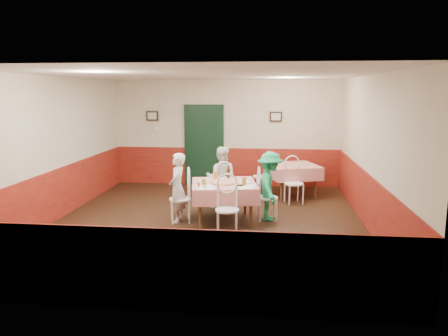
# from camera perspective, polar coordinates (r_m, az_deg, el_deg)

# --- Properties ---
(floor) EXTENTS (7.00, 7.00, 0.00)m
(floor) POSITION_cam_1_polar(r_m,az_deg,el_deg) (8.52, -2.13, -7.11)
(floor) COLOR black
(floor) RESTS_ON ground
(ceiling) EXTENTS (7.00, 7.00, 0.00)m
(ceiling) POSITION_cam_1_polar(r_m,az_deg,el_deg) (8.14, -2.26, 12.08)
(ceiling) COLOR white
(ceiling) RESTS_ON back_wall
(back_wall) EXTENTS (6.00, 0.10, 2.80)m
(back_wall) POSITION_cam_1_polar(r_m,az_deg,el_deg) (11.67, 0.32, 4.57)
(back_wall) COLOR beige
(back_wall) RESTS_ON ground
(front_wall) EXTENTS (6.00, 0.10, 2.80)m
(front_wall) POSITION_cam_1_polar(r_m,az_deg,el_deg) (4.83, -8.27, -3.31)
(front_wall) COLOR beige
(front_wall) RESTS_ON ground
(left_wall) EXTENTS (0.10, 7.00, 2.80)m
(left_wall) POSITION_cam_1_polar(r_m,az_deg,el_deg) (9.15, -21.15, 2.39)
(left_wall) COLOR beige
(left_wall) RESTS_ON ground
(right_wall) EXTENTS (0.10, 7.00, 2.80)m
(right_wall) POSITION_cam_1_polar(r_m,az_deg,el_deg) (8.32, 18.70, 1.85)
(right_wall) COLOR beige
(right_wall) RESTS_ON ground
(wainscot_back) EXTENTS (6.00, 0.03, 1.00)m
(wainscot_back) POSITION_cam_1_polar(r_m,az_deg,el_deg) (11.77, 0.31, 0.20)
(wainscot_back) COLOR maroon
(wainscot_back) RESTS_ON ground
(wainscot_front) EXTENTS (6.00, 0.03, 1.00)m
(wainscot_front) POSITION_cam_1_polar(r_m,az_deg,el_deg) (5.13, -7.97, -13.10)
(wainscot_front) COLOR maroon
(wainscot_front) RESTS_ON ground
(wainscot_left) EXTENTS (0.03, 7.00, 1.00)m
(wainscot_left) POSITION_cam_1_polar(r_m,az_deg,el_deg) (9.29, -20.72, -3.11)
(wainscot_left) COLOR maroon
(wainscot_left) RESTS_ON ground
(wainscot_right) EXTENTS (0.03, 7.00, 1.00)m
(wainscot_right) POSITION_cam_1_polar(r_m,az_deg,el_deg) (8.49, 18.26, -4.17)
(wainscot_right) COLOR maroon
(wainscot_right) RESTS_ON ground
(door) EXTENTS (0.96, 0.06, 2.10)m
(door) POSITION_cam_1_polar(r_m,az_deg,el_deg) (11.73, -2.62, 2.87)
(door) COLOR black
(door) RESTS_ON ground
(picture_left) EXTENTS (0.32, 0.03, 0.26)m
(picture_left) POSITION_cam_1_polar(r_m,az_deg,el_deg) (11.95, -9.35, 6.73)
(picture_left) COLOR black
(picture_left) RESTS_ON back_wall
(picture_right) EXTENTS (0.32, 0.03, 0.26)m
(picture_right) POSITION_cam_1_polar(r_m,az_deg,el_deg) (11.52, 6.79, 6.68)
(picture_right) COLOR black
(picture_right) RESTS_ON back_wall
(thermostat) EXTENTS (0.10, 0.03, 0.10)m
(thermostat) POSITION_cam_1_polar(r_m,az_deg,el_deg) (11.95, -8.84, 5.06)
(thermostat) COLOR white
(thermostat) RESTS_ON back_wall
(main_table) EXTENTS (1.41, 1.41, 0.77)m
(main_table) POSITION_cam_1_polar(r_m,az_deg,el_deg) (8.52, 0.00, -4.48)
(main_table) COLOR red
(main_table) RESTS_ON ground
(second_table) EXTENTS (1.41, 1.41, 0.77)m
(second_table) POSITION_cam_1_polar(r_m,az_deg,el_deg) (10.70, 8.93, -1.60)
(second_table) COLOR red
(second_table) RESTS_ON ground
(chair_left) EXTENTS (0.52, 0.52, 0.90)m
(chair_left) POSITION_cam_1_polar(r_m,az_deg,el_deg) (8.49, -5.75, -4.06)
(chair_left) COLOR white
(chair_left) RESTS_ON ground
(chair_right) EXTENTS (0.47, 0.47, 0.90)m
(chair_right) POSITION_cam_1_polar(r_m,az_deg,el_deg) (8.59, 5.68, -3.88)
(chair_right) COLOR white
(chair_right) RESTS_ON ground
(chair_far) EXTENTS (0.55, 0.55, 0.90)m
(chair_far) POSITION_cam_1_polar(r_m,az_deg,el_deg) (9.32, -0.34, -2.73)
(chair_far) COLOR white
(chair_far) RESTS_ON ground
(chair_near) EXTENTS (0.46, 0.46, 0.90)m
(chair_near) POSITION_cam_1_polar(r_m,az_deg,el_deg) (7.68, 0.42, -5.52)
(chair_near) COLOR white
(chair_near) RESTS_ON ground
(chair_second_a) EXTENTS (0.53, 0.53, 0.90)m
(chair_second_a) POSITION_cam_1_polar(r_m,az_deg,el_deg) (10.67, 4.92, -1.13)
(chair_second_a) COLOR white
(chair_second_a) RESTS_ON ground
(chair_second_b) EXTENTS (0.53, 0.53, 0.90)m
(chair_second_b) POSITION_cam_1_polar(r_m,az_deg,el_deg) (9.95, 9.14, -2.04)
(chair_second_b) COLOR white
(chair_second_b) RESTS_ON ground
(pizza) EXTENTS (0.51, 0.51, 0.03)m
(pizza) POSITION_cam_1_polar(r_m,az_deg,el_deg) (8.35, -0.08, -1.95)
(pizza) COLOR #B74723
(pizza) RESTS_ON main_table
(plate_left) EXTENTS (0.29, 0.29, 0.01)m
(plate_left) POSITION_cam_1_polar(r_m,az_deg,el_deg) (8.42, -2.94, -1.92)
(plate_left) COLOR white
(plate_left) RESTS_ON main_table
(plate_right) EXTENTS (0.29, 0.29, 0.01)m
(plate_right) POSITION_cam_1_polar(r_m,az_deg,el_deg) (8.44, 2.84, -1.89)
(plate_right) COLOR white
(plate_right) RESTS_ON main_table
(plate_far) EXTENTS (0.29, 0.29, 0.01)m
(plate_far) POSITION_cam_1_polar(r_m,az_deg,el_deg) (8.81, -0.17, -1.37)
(plate_far) COLOR white
(plate_far) RESTS_ON main_table
(glass_a) EXTENTS (0.08, 0.08, 0.13)m
(glass_a) POSITION_cam_1_polar(r_m,az_deg,el_deg) (8.16, -2.65, -1.89)
(glass_a) COLOR #BF7219
(glass_a) RESTS_ON main_table
(glass_b) EXTENTS (0.09, 0.09, 0.15)m
(glass_b) POSITION_cam_1_polar(r_m,az_deg,el_deg) (8.23, 2.63, -1.72)
(glass_b) COLOR #BF7219
(glass_b) RESTS_ON main_table
(glass_c) EXTENTS (0.09, 0.09, 0.15)m
(glass_c) POSITION_cam_1_polar(r_m,az_deg,el_deg) (8.79, -1.06, -0.96)
(glass_c) COLOR #BF7219
(glass_c) RESTS_ON main_table
(beer_bottle) EXTENTS (0.08, 0.08, 0.24)m
(beer_bottle) POSITION_cam_1_polar(r_m,az_deg,el_deg) (8.82, 0.56, -0.62)
(beer_bottle) COLOR #381C0A
(beer_bottle) RESTS_ON main_table
(shaker_a) EXTENTS (0.04, 0.04, 0.09)m
(shaker_a) POSITION_cam_1_polar(r_m,az_deg,el_deg) (7.98, -2.67, -2.30)
(shaker_a) COLOR silver
(shaker_a) RESTS_ON main_table
(shaker_b) EXTENTS (0.04, 0.04, 0.09)m
(shaker_b) POSITION_cam_1_polar(r_m,az_deg,el_deg) (7.94, -2.43, -2.37)
(shaker_b) COLOR silver
(shaker_b) RESTS_ON main_table
(shaker_c) EXTENTS (0.04, 0.04, 0.09)m
(shaker_c) POSITION_cam_1_polar(r_m,az_deg,el_deg) (8.03, -3.31, -2.24)
(shaker_c) COLOR #B23319
(shaker_c) RESTS_ON main_table
(menu_left) EXTENTS (0.41, 0.47, 0.00)m
(menu_left) POSITION_cam_1_polar(r_m,az_deg,el_deg) (8.04, -2.46, -2.53)
(menu_left) COLOR white
(menu_left) RESTS_ON main_table
(menu_right) EXTENTS (0.31, 0.41, 0.00)m
(menu_right) POSITION_cam_1_polar(r_m,az_deg,el_deg) (8.10, 2.92, -2.43)
(menu_right) COLOR white
(menu_right) RESTS_ON main_table
(wallet) EXTENTS (0.12, 0.11, 0.02)m
(wallet) POSITION_cam_1_polar(r_m,az_deg,el_deg) (8.15, 2.14, -2.28)
(wallet) COLOR black
(wallet) RESTS_ON main_table
(diner_left) EXTENTS (0.34, 0.50, 1.34)m
(diner_left) POSITION_cam_1_polar(r_m,az_deg,el_deg) (8.44, -6.12, -2.60)
(diner_left) COLOR gray
(diner_left) RESTS_ON ground
(diner_far) EXTENTS (0.66, 0.52, 1.35)m
(diner_far) POSITION_cam_1_polar(r_m,az_deg,el_deg) (9.32, -0.36, -1.31)
(diner_far) COLOR gray
(diner_far) RESTS_ON ground
(diner_right) EXTENTS (0.56, 0.91, 1.36)m
(diner_right) POSITION_cam_1_polar(r_m,az_deg,el_deg) (8.55, 6.03, -2.39)
(diner_right) COLOR gray
(diner_right) RESTS_ON ground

